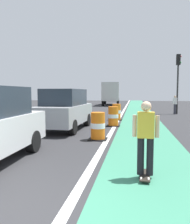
{
  "coord_description": "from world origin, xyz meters",
  "views": [
    {
      "loc": [
        1.94,
        -2.98,
        1.88
      ],
      "look_at": [
        0.41,
        6.13,
        1.1
      ],
      "focal_mm": 37.51,
      "sensor_mm": 36.0,
      "label": 1
    }
  ],
  "objects_px": {
    "skateboarder_on_lane": "(146,137)",
    "traffic_light_corner": "(178,73)",
    "traffic_barrel_front": "(98,126)",
    "pedestrian_crossing": "(175,104)",
    "delivery_truck_down_block": "(111,93)",
    "parked_suv_second": "(65,109)",
    "traffic_barrel_back": "(117,112)",
    "traffic_barrel_mid": "(113,117)"
  },
  "relations": [
    {
      "from": "skateboarder_on_lane",
      "to": "pedestrian_crossing",
      "type": "distance_m",
      "value": 16.12
    },
    {
      "from": "traffic_barrel_back",
      "to": "traffic_light_corner",
      "type": "relative_size",
      "value": 0.21
    },
    {
      "from": "pedestrian_crossing",
      "to": "parked_suv_second",
      "type": "bearing_deg",
      "value": -126.04
    },
    {
      "from": "traffic_barrel_back",
      "to": "traffic_light_corner",
      "type": "height_order",
      "value": "traffic_light_corner"
    },
    {
      "from": "parked_suv_second",
      "to": "traffic_light_corner",
      "type": "relative_size",
      "value": 0.91
    },
    {
      "from": "parked_suv_second",
      "to": "pedestrian_crossing",
      "type": "relative_size",
      "value": 2.89
    },
    {
      "from": "traffic_barrel_mid",
      "to": "pedestrian_crossing",
      "type": "height_order",
      "value": "pedestrian_crossing"
    },
    {
      "from": "traffic_barrel_mid",
      "to": "skateboarder_on_lane",
      "type": "bearing_deg",
      "value": -79.91
    },
    {
      "from": "skateboarder_on_lane",
      "to": "traffic_barrel_mid",
      "type": "bearing_deg",
      "value": 100.09
    },
    {
      "from": "traffic_barrel_mid",
      "to": "traffic_light_corner",
      "type": "height_order",
      "value": "traffic_light_corner"
    },
    {
      "from": "skateboarder_on_lane",
      "to": "parked_suv_second",
      "type": "height_order",
      "value": "parked_suv_second"
    },
    {
      "from": "traffic_barrel_mid",
      "to": "parked_suv_second",
      "type": "bearing_deg",
      "value": -146.73
    },
    {
      "from": "skateboarder_on_lane",
      "to": "delivery_truck_down_block",
      "type": "bearing_deg",
      "value": 97.06
    },
    {
      "from": "traffic_barrel_back",
      "to": "traffic_light_corner",
      "type": "xyz_separation_m",
      "value": [
        4.83,
        5.2,
        2.97
      ]
    },
    {
      "from": "delivery_truck_down_block",
      "to": "traffic_light_corner",
      "type": "xyz_separation_m",
      "value": [
        7.03,
        -13.28,
        1.65
      ]
    },
    {
      "from": "parked_suv_second",
      "to": "pedestrian_crossing",
      "type": "xyz_separation_m",
      "value": [
        6.92,
        9.52,
        -0.17
      ]
    },
    {
      "from": "traffic_barrel_mid",
      "to": "traffic_barrel_back",
      "type": "bearing_deg",
      "value": 90.68
    },
    {
      "from": "parked_suv_second",
      "to": "pedestrian_crossing",
      "type": "distance_m",
      "value": 11.77
    },
    {
      "from": "skateboarder_on_lane",
      "to": "parked_suv_second",
      "type": "xyz_separation_m",
      "value": [
        -3.71,
        6.28,
        0.12
      ]
    },
    {
      "from": "traffic_barrel_front",
      "to": "traffic_barrel_back",
      "type": "xyz_separation_m",
      "value": [
        0.24,
        6.76,
        0.0
      ]
    },
    {
      "from": "delivery_truck_down_block",
      "to": "traffic_barrel_front",
      "type": "bearing_deg",
      "value": -85.56
    },
    {
      "from": "parked_suv_second",
      "to": "delivery_truck_down_block",
      "type": "height_order",
      "value": "delivery_truck_down_block"
    },
    {
      "from": "traffic_barrel_front",
      "to": "traffic_barrel_back",
      "type": "bearing_deg",
      "value": 87.99
    },
    {
      "from": "traffic_barrel_mid",
      "to": "traffic_light_corner",
      "type": "xyz_separation_m",
      "value": [
        4.8,
        8.12,
        2.97
      ]
    },
    {
      "from": "traffic_barrel_front",
      "to": "traffic_light_corner",
      "type": "bearing_deg",
      "value": 67.02
    },
    {
      "from": "skateboarder_on_lane",
      "to": "traffic_barrel_front",
      "type": "bearing_deg",
      "value": 112.71
    },
    {
      "from": "traffic_barrel_back",
      "to": "delivery_truck_down_block",
      "type": "xyz_separation_m",
      "value": [
        -2.2,
        18.49,
        1.31
      ]
    },
    {
      "from": "skateboarder_on_lane",
      "to": "traffic_light_corner",
      "type": "relative_size",
      "value": 0.33
    },
    {
      "from": "skateboarder_on_lane",
      "to": "traffic_light_corner",
      "type": "distance_m",
      "value": 16.49
    },
    {
      "from": "skateboarder_on_lane",
      "to": "delivery_truck_down_block",
      "type": "xyz_separation_m",
      "value": [
        -3.62,
        29.21,
        0.94
      ]
    },
    {
      "from": "traffic_barrel_back",
      "to": "pedestrian_crossing",
      "type": "relative_size",
      "value": 0.68
    },
    {
      "from": "skateboarder_on_lane",
      "to": "traffic_barrel_back",
      "type": "relative_size",
      "value": 1.55
    },
    {
      "from": "traffic_barrel_front",
      "to": "pedestrian_crossing",
      "type": "relative_size",
      "value": 0.68
    },
    {
      "from": "parked_suv_second",
      "to": "traffic_barrel_mid",
      "type": "bearing_deg",
      "value": 33.27
    },
    {
      "from": "parked_suv_second",
      "to": "traffic_barrel_mid",
      "type": "xyz_separation_m",
      "value": [
        2.32,
        1.53,
        -0.5
      ]
    },
    {
      "from": "delivery_truck_down_block",
      "to": "traffic_light_corner",
      "type": "height_order",
      "value": "traffic_light_corner"
    },
    {
      "from": "traffic_barrel_mid",
      "to": "pedestrian_crossing",
      "type": "xyz_separation_m",
      "value": [
        4.6,
        7.99,
        0.33
      ]
    },
    {
      "from": "traffic_barrel_front",
      "to": "traffic_barrel_mid",
      "type": "relative_size",
      "value": 1.0
    },
    {
      "from": "traffic_barrel_front",
      "to": "delivery_truck_down_block",
      "type": "relative_size",
      "value": 0.14
    },
    {
      "from": "traffic_light_corner",
      "to": "parked_suv_second",
      "type": "bearing_deg",
      "value": -126.44
    },
    {
      "from": "traffic_barrel_back",
      "to": "traffic_barrel_mid",
      "type": "bearing_deg",
      "value": -89.32
    },
    {
      "from": "traffic_barrel_back",
      "to": "parked_suv_second",
      "type": "bearing_deg",
      "value": -117.25
    }
  ]
}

